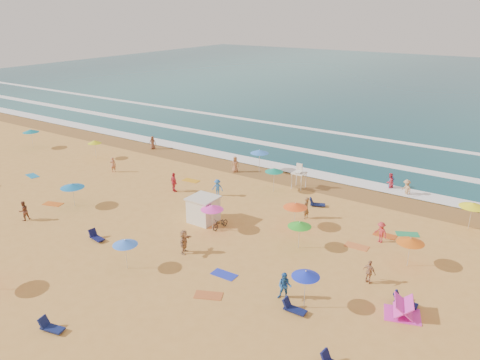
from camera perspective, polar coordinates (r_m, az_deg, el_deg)
The scene contains 12 objects.
ground at distance 37.91m, azimuth -2.40°, elevation -5.38°, with size 220.00×220.00×0.00m, color gold.
ocean at distance 114.52m, azimuth 23.50°, elevation 10.51°, with size 220.00×140.00×0.18m, color #0C4756.
wet_sand at distance 47.76m, azimuth 6.41°, elevation 0.11°, with size 220.00×220.00×0.00m, color olive.
surf_foam at distance 55.33m, azimuth 10.65°, elevation 2.84°, with size 200.00×18.70×0.05m.
cabana at distance 38.04m, azimuth -4.48°, elevation -3.67°, with size 2.00×2.00×2.00m, color white.
cabana_roof at distance 37.62m, azimuth -4.52°, elevation -2.20°, with size 2.20×2.20×0.12m, color silver.
bicycle at distance 37.01m, azimuth -2.41°, elevation -5.30°, with size 0.58×1.66×0.87m, color black.
lifeguard_stand at distance 45.14m, azimuth 7.19°, elevation 0.26°, with size 1.20×1.20×2.10m, color white, non-canonical shape.
beach_umbrellas at distance 37.50m, azimuth -0.94°, elevation -2.18°, with size 68.66×30.30×0.73m.
loungers at distance 30.98m, azimuth -1.15°, elevation -11.37°, with size 43.58×24.31×0.34m.
towels at distance 36.68m, azimuth -3.08°, elevation -6.30°, with size 46.24×17.90×0.03m.
beachgoers at distance 40.19m, azimuth 4.12°, elevation -2.58°, with size 45.94×24.62×2.12m.
Camera 1 is at (20.18, -27.52, 16.51)m, focal length 35.00 mm.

